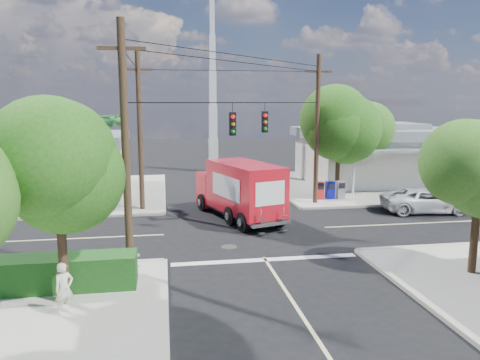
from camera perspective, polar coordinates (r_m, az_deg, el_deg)
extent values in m
plane|color=black|center=(22.98, 0.81, -6.23)|extent=(120.00, 120.00, 0.00)
cube|color=#9D988D|center=(36.53, 14.92, -0.56)|extent=(14.00, 14.00, 0.14)
cube|color=#A8A394|center=(34.28, 4.18, -0.90)|extent=(0.25, 14.00, 0.14)
cube|color=#A8A394|center=(30.40, 20.30, -2.80)|extent=(14.00, 0.25, 0.14)
cube|color=#9D988D|center=(34.11, -21.16, -1.57)|extent=(14.00, 14.00, 0.14)
cube|color=#A8A394|center=(33.36, -9.31, -1.29)|extent=(0.25, 14.00, 0.14)
cube|color=#A8A394|center=(27.45, -24.11, -4.32)|extent=(14.00, 0.25, 0.14)
cube|color=#A8A394|center=(14.70, 25.33, -16.19)|extent=(0.25, 14.00, 0.14)
cube|color=#A8A394|center=(12.41, -9.17, -20.32)|extent=(0.25, 14.00, 0.14)
cube|color=beige|center=(32.62, -2.26, -1.53)|extent=(0.12, 12.00, 0.01)
cube|color=beige|center=(13.87, 8.39, -17.22)|extent=(0.12, 12.00, 0.01)
cube|color=beige|center=(26.57, 22.64, -4.80)|extent=(12.00, 0.12, 0.01)
cube|color=beige|center=(23.46, -24.19, -6.74)|extent=(12.00, 0.12, 0.01)
cube|color=silver|center=(18.96, 3.11, -9.67)|extent=(7.50, 0.40, 0.01)
cube|color=silver|center=(37.80, 16.50, 2.42)|extent=(11.00, 8.00, 3.40)
cube|color=gray|center=(37.62, 16.64, 5.51)|extent=(11.80, 8.80, 0.70)
cube|color=gray|center=(37.59, 16.68, 6.27)|extent=(6.05, 4.40, 0.50)
cube|color=gray|center=(33.36, 20.23, 3.41)|extent=(9.90, 1.80, 0.15)
cylinder|color=silver|center=(30.88, 13.68, 0.57)|extent=(0.12, 0.12, 2.90)
cylinder|color=silver|center=(35.24, 26.98, 0.88)|extent=(0.12, 0.12, 2.90)
cube|color=beige|center=(35.52, -22.41, 1.50)|extent=(10.00, 8.00, 3.20)
cube|color=gray|center=(35.33, -22.61, 4.63)|extent=(10.80, 8.80, 0.70)
cube|color=gray|center=(35.29, -22.66, 5.44)|extent=(5.50, 4.40, 0.50)
cube|color=gray|center=(30.67, -24.57, 2.28)|extent=(9.00, 1.80, 0.15)
cylinder|color=silver|center=(29.27, -17.23, -0.26)|extent=(0.12, 0.12, 2.70)
cube|color=silver|center=(42.28, -3.27, 3.03)|extent=(0.80, 0.80, 3.00)
cube|color=silver|center=(42.05, -3.31, 7.10)|extent=(0.70, 0.70, 3.00)
cube|color=silver|center=(42.04, -3.34, 11.19)|extent=(0.60, 0.60, 3.00)
cube|color=silver|center=(42.24, -3.38, 15.26)|extent=(0.50, 0.50, 3.00)
cube|color=silver|center=(42.65, -3.43, 19.27)|extent=(0.40, 0.40, 3.00)
cylinder|color=#422D1C|center=(15.22, -20.87, -7.26)|extent=(0.28, 0.28, 3.71)
sphere|color=#1B4E18|center=(14.75, -21.40, 1.42)|extent=(3.71, 3.71, 3.71)
sphere|color=#1B4E18|center=(15.00, -22.79, 2.35)|extent=(3.02, 3.02, 3.02)
sphere|color=#1B4E18|center=(14.40, -20.26, 0.84)|extent=(3.25, 3.25, 3.25)
cylinder|color=#422D1C|center=(30.92, 11.82, 1.77)|extent=(0.28, 0.28, 4.10)
sphere|color=#1B4E18|center=(30.70, 11.98, 6.51)|extent=(4.10, 4.10, 4.10)
sphere|color=#1B4E18|center=(30.73, 11.17, 7.02)|extent=(3.33, 3.33, 3.33)
sphere|color=#1B4E18|center=(30.55, 12.80, 6.23)|extent=(3.58, 3.58, 3.58)
cylinder|color=#422D1C|center=(33.96, 14.58, 1.90)|extent=(0.28, 0.28, 3.58)
sphere|color=#2C6417|center=(33.75, 14.74, 5.67)|extent=(3.58, 3.58, 3.58)
sphere|color=#2C6417|center=(33.76, 13.99, 6.09)|extent=(2.91, 2.91, 2.91)
sphere|color=#2C6417|center=(33.63, 15.48, 5.44)|extent=(3.14, 3.14, 3.14)
cylinder|color=#422D1C|center=(18.71, 26.75, -5.00)|extent=(0.28, 0.28, 3.46)
sphere|color=#2C6417|center=(18.33, 27.25, 1.56)|extent=(3.46, 3.46, 3.46)
sphere|color=#2C6417|center=(18.23, 25.92, 2.31)|extent=(2.81, 2.81, 2.81)
cylinder|color=#422D1C|center=(29.73, -16.20, 2.17)|extent=(0.24, 0.24, 5.00)
cone|color=#276F2C|center=(29.43, -14.68, 7.25)|extent=(0.50, 2.06, 0.98)
cone|color=#276F2C|center=(30.16, -15.21, 7.27)|extent=(1.92, 1.68, 0.98)
cone|color=#276F2C|center=(30.42, -16.61, 7.23)|extent=(2.12, 0.95, 0.98)
cone|color=#276F2C|center=(30.02, -17.89, 7.14)|extent=(1.34, 2.07, 0.98)
cone|color=#276F2C|center=(29.25, -18.11, 7.08)|extent=(1.34, 2.07, 0.98)
cone|color=#276F2C|center=(28.68, -17.05, 7.10)|extent=(2.12, 0.95, 0.98)
cone|color=#276F2C|center=(28.76, -15.49, 7.17)|extent=(1.92, 1.68, 0.98)
cylinder|color=#422D1C|center=(31.52, -19.48, 2.03)|extent=(0.24, 0.24, 4.60)
cone|color=#276F2C|center=(31.18, -18.08, 6.46)|extent=(0.50, 2.06, 0.98)
cone|color=#276F2C|center=(31.92, -18.50, 6.50)|extent=(1.92, 1.68, 0.98)
cone|color=#276F2C|center=(32.22, -19.79, 6.46)|extent=(2.12, 0.95, 0.98)
cone|color=#276F2C|center=(31.86, -21.03, 6.36)|extent=(1.34, 2.07, 0.98)
cone|color=#276F2C|center=(31.10, -21.32, 6.28)|extent=(1.34, 2.07, 0.98)
cone|color=#276F2C|center=(30.50, -20.38, 6.28)|extent=(2.12, 0.95, 0.98)
cone|color=#276F2C|center=(30.54, -18.91, 6.37)|extent=(1.92, 1.68, 0.98)
cylinder|color=#473321|center=(16.73, -13.76, 3.31)|extent=(0.28, 0.28, 9.00)
cube|color=#473321|center=(16.74, -14.25, 15.31)|extent=(1.60, 0.12, 0.12)
cylinder|color=#473321|center=(28.53, 9.36, 5.88)|extent=(0.28, 0.28, 9.00)
cube|color=#473321|center=(28.53, 9.56, 12.91)|extent=(1.60, 0.12, 0.12)
cylinder|color=#473321|center=(27.07, -12.10, 5.62)|extent=(0.28, 0.28, 9.00)
cube|color=#473321|center=(27.08, -12.36, 13.02)|extent=(1.60, 0.12, 0.12)
cylinder|color=black|center=(22.13, 0.85, 9.42)|extent=(10.43, 10.43, 0.04)
cube|color=black|center=(21.23, -0.92, 6.86)|extent=(0.30, 0.24, 1.05)
sphere|color=red|center=(21.08, -0.87, 7.73)|extent=(0.20, 0.20, 0.20)
cube|color=black|center=(23.44, 3.03, 7.09)|extent=(0.30, 0.24, 1.05)
sphere|color=red|center=(23.30, 3.11, 7.88)|extent=(0.20, 0.20, 0.20)
cube|color=silver|center=(17.61, -21.94, -10.21)|extent=(5.94, 0.05, 0.08)
cube|color=silver|center=(17.48, -22.02, -8.98)|extent=(5.94, 0.05, 0.08)
cube|color=silver|center=(17.15, -12.68, -9.74)|extent=(0.09, 0.06, 1.00)
cube|color=#143F12|center=(16.86, -23.25, -10.46)|extent=(6.20, 1.20, 1.10)
cube|color=red|center=(30.12, 9.65, -1.25)|extent=(0.50, 0.50, 1.10)
cube|color=#070C8A|center=(30.36, 10.90, -1.20)|extent=(0.50, 0.50, 1.10)
cube|color=slate|center=(30.60, 12.13, -1.16)|extent=(0.50, 0.50, 1.10)
cube|color=black|center=(25.38, -0.25, -3.59)|extent=(4.05, 7.18, 0.22)
cube|color=red|center=(27.62, -2.78, -1.03)|extent=(2.48, 2.08, 1.94)
cube|color=black|center=(28.11, -3.31, -0.12)|extent=(1.83, 0.78, 0.84)
cube|color=silver|center=(28.45, -3.43, -2.00)|extent=(1.97, 0.73, 0.31)
cube|color=red|center=(24.42, 0.60, -0.93)|extent=(3.68, 5.56, 2.56)
cube|color=white|center=(24.93, 2.88, -0.42)|extent=(1.00, 3.03, 1.15)
cube|color=white|center=(23.90, -1.78, -0.84)|extent=(1.00, 3.03, 1.15)
cube|color=white|center=(22.19, 3.71, -1.66)|extent=(1.52, 0.51, 1.15)
cube|color=silver|center=(22.42, 3.82, -5.37)|extent=(2.09, 0.86, 0.16)
cube|color=silver|center=(21.93, 2.59, -4.74)|extent=(0.39, 0.17, 0.88)
cube|color=silver|center=(22.55, 5.33, -4.37)|extent=(0.39, 0.17, 0.88)
cylinder|color=black|center=(27.24, -4.60, -2.72)|extent=(0.57, 1.01, 0.97)
cylinder|color=black|center=(28.06, -0.77, -2.32)|extent=(0.57, 1.01, 0.97)
cylinder|color=black|center=(22.72, 0.40, -5.15)|extent=(0.57, 1.01, 0.97)
cylinder|color=black|center=(23.70, 4.77, -4.56)|extent=(0.57, 1.01, 0.97)
imported|color=silver|center=(28.71, 21.74, -2.33)|extent=(5.17, 2.81, 1.38)
imported|color=beige|center=(14.70, -20.65, -12.31)|extent=(0.67, 0.63, 1.54)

